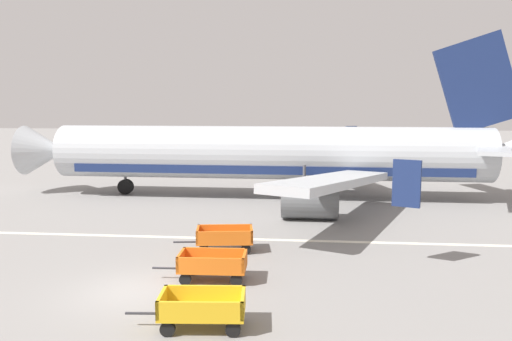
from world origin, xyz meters
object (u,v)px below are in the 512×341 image
(baggage_cart_second_in_row, at_px, (202,309))
(baggage_cart_third_in_row, at_px, (212,265))
(baggage_cart_fourth_in_row, at_px, (224,238))
(airplane, at_px, (284,154))

(baggage_cart_second_in_row, bearing_deg, baggage_cart_third_in_row, 96.20)
(baggage_cart_fourth_in_row, bearing_deg, airplane, 81.31)
(airplane, height_order, baggage_cart_second_in_row, airplane)
(baggage_cart_third_in_row, distance_m, baggage_cart_fourth_in_row, 3.85)
(baggage_cart_second_in_row, bearing_deg, baggage_cart_fourth_in_row, 94.37)
(baggage_cart_second_in_row, height_order, baggage_cart_third_in_row, same)
(baggage_cart_second_in_row, relative_size, baggage_cart_third_in_row, 1.01)
(airplane, xyz_separation_m, baggage_cart_second_in_row, (-1.45, -21.36, -2.45))
(airplane, relative_size, baggage_cart_fourth_in_row, 10.37)
(airplane, distance_m, baggage_cart_third_in_row, 17.57)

